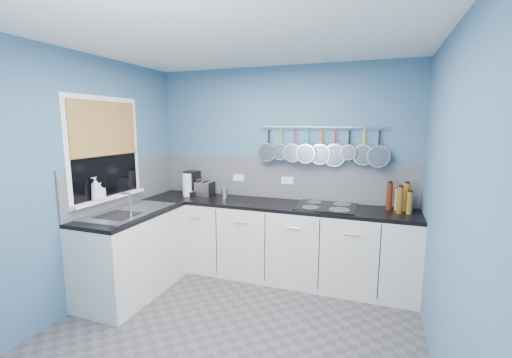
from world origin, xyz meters
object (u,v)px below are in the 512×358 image
Objects in this scene: soap_bottle_b at (100,191)px; canister at (224,193)px; toaster at (202,189)px; hob at (326,206)px; soap_bottle_a at (96,189)px; coffee_maker at (191,183)px; paper_towel at (188,185)px.

soap_bottle_b is 1.37× the size of canister.
toaster is 0.43× the size of hob.
toaster is at bearing 65.92° from soap_bottle_a.
soap_bottle_a is 1.48m from canister.
soap_bottle_b is 0.62× the size of toaster.
soap_bottle_a is 0.07m from soap_bottle_b.
coffee_maker reaches higher than toaster.
soap_bottle_a is 2.45m from hob.
paper_towel is at bearing 71.28° from soap_bottle_a.
hob is at bearing 27.97° from soap_bottle_a.
soap_bottle_b is at bearing -101.60° from coffee_maker.
toaster is (0.54, 1.16, -0.15)m from soap_bottle_b.
soap_bottle_b reaches higher than hob.
soap_bottle_a reaches higher than soap_bottle_b.
canister is at bearing 178.68° from hob.
soap_bottle_a is at bearing -126.89° from canister.
soap_bottle_a is 0.86× the size of toaster.
toaster is at bearing 172.77° from canister.
coffee_maker is at bearing -163.29° from toaster.
hob is (1.75, -0.04, -0.15)m from coffee_maker.
canister is (0.34, -0.04, -0.03)m from toaster.
soap_bottle_b is 1.43m from canister.
toaster reaches higher than hob.
soap_bottle_a is 0.77× the size of coffee_maker.
paper_towel is 0.93× the size of coffee_maker.
coffee_maker reaches higher than hob.
soap_bottle_b is 1.20m from coffee_maker.
soap_bottle_a is 0.37× the size of hob.
soap_bottle_b is 2.42m from hob.
paper_towel is (0.38, 1.12, -0.12)m from soap_bottle_a.
paper_towel is 1.05× the size of toaster.
canister reaches higher than hob.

